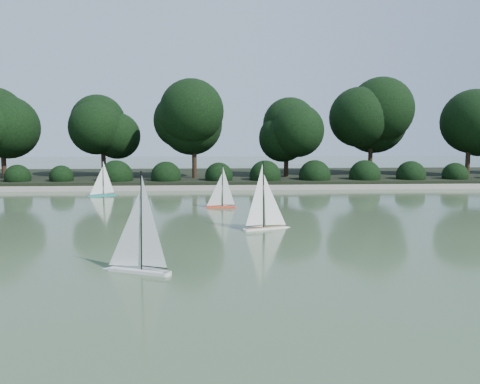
# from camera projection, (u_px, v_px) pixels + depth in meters

# --- Properties ---
(ground) EXTENTS (80.00, 80.00, 0.00)m
(ground) POSITION_uv_depth(u_px,v_px,m) (325.00, 241.00, 9.27)
(ground) COLOR #324227
(ground) RESTS_ON ground
(pond_coping) EXTENTS (40.00, 0.35, 0.18)m
(pond_coping) POSITION_uv_depth(u_px,v_px,m) (270.00, 187.00, 18.18)
(pond_coping) COLOR gray
(pond_coping) RESTS_ON ground
(far_bank) EXTENTS (40.00, 8.00, 0.30)m
(far_bank) POSITION_uv_depth(u_px,v_px,m) (260.00, 177.00, 22.14)
(far_bank) COLOR black
(far_bank) RESTS_ON ground
(tree_line) EXTENTS (26.31, 3.93, 4.39)m
(tree_line) POSITION_uv_depth(u_px,v_px,m) (292.00, 123.00, 20.37)
(tree_line) COLOR black
(tree_line) RESTS_ON ground
(shrub_hedge) EXTENTS (29.10, 1.10, 1.10)m
(shrub_hedge) POSITION_uv_depth(u_px,v_px,m) (267.00, 176.00, 19.03)
(shrub_hedge) COLOR black
(shrub_hedge) RESTS_ON ground
(sailboat_white_a) EXTENTS (1.17, 0.62, 1.64)m
(sailboat_white_a) POSITION_uv_depth(u_px,v_px,m) (133.00, 255.00, 7.10)
(sailboat_white_a) COLOR silver
(sailboat_white_a) RESTS_ON ground
(sailboat_white_b) EXTENTS (1.16, 0.57, 1.62)m
(sailboat_white_b) POSITION_uv_depth(u_px,v_px,m) (269.00, 218.00, 10.39)
(sailboat_white_b) COLOR white
(sailboat_white_b) RESTS_ON ground
(sailboat_orange) EXTENTS (0.96, 0.18, 1.32)m
(sailboat_orange) POSITION_uv_depth(u_px,v_px,m) (219.00, 201.00, 13.52)
(sailboat_orange) COLOR #FC3F24
(sailboat_orange) RESTS_ON ground
(sailboat_teal) EXTENTS (0.95, 0.51, 1.34)m
(sailboat_teal) POSITION_uv_depth(u_px,v_px,m) (100.00, 190.00, 16.23)
(sailboat_teal) COLOR teal
(sailboat_teal) RESTS_ON ground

